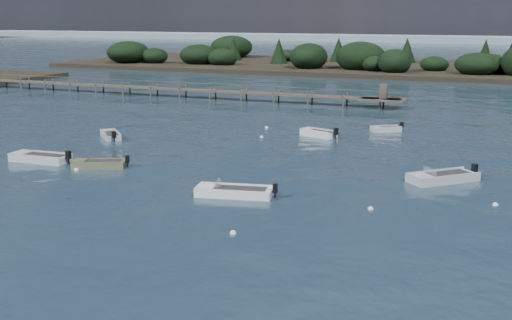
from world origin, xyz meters
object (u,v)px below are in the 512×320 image
at_px(dinghy_mid_white_a, 234,193).
at_px(jetty, 183,90).
at_px(dinghy_mid_grey, 40,159).
at_px(dinghy_mid_white_b, 443,179).
at_px(tender_far_grey, 111,136).
at_px(tender_far_grey_b, 386,130).
at_px(tender_far_white, 319,135).
at_px(dinghy_extra_a, 99,165).

xyz_separation_m(dinghy_mid_white_a, jetty, (-25.01, 39.14, 0.84)).
bearing_deg(dinghy_mid_grey, dinghy_mid_white_b, 10.86).
xyz_separation_m(dinghy_mid_grey, tender_far_grey, (-0.55, 9.43, -0.00)).
bearing_deg(tender_far_grey_b, dinghy_mid_white_a, -99.29).
height_order(dinghy_mid_grey, dinghy_mid_white_a, dinghy_mid_grey).
bearing_deg(tender_far_grey, dinghy_mid_white_a, -35.44).
relative_size(tender_far_white, tender_far_grey, 1.16).
distance_m(tender_far_grey, jetty, 28.03).
xyz_separation_m(tender_far_grey, jetty, (-7.82, 26.90, 0.83)).
bearing_deg(tender_far_grey_b, dinghy_extra_a, -125.98).
bearing_deg(dinghy_extra_a, tender_far_grey_b, 54.02).
height_order(dinghy_mid_white_b, jetty, jetty).
bearing_deg(tender_far_white, dinghy_mid_white_a, -87.37).
bearing_deg(dinghy_mid_white_a, tender_far_white, 92.63).
distance_m(dinghy_mid_grey, dinghy_mid_white_a, 16.88).
bearing_deg(tender_far_grey, dinghy_mid_white_b, -8.39).
distance_m(dinghy_mid_white_a, tender_far_grey, 21.10).
bearing_deg(tender_far_grey_b, dinghy_mid_grey, -133.59).
height_order(dinghy_mid_grey, tender_far_grey, dinghy_mid_grey).
bearing_deg(dinghy_mid_white_a, tender_far_grey_b, 80.71).
relative_size(dinghy_extra_a, jetty, 0.06).
relative_size(dinghy_mid_grey, dinghy_mid_white_a, 0.98).
height_order(tender_far_white, tender_far_grey, tender_far_white).
relative_size(tender_far_white, dinghy_mid_white_b, 0.82).
bearing_deg(tender_far_white, tender_far_grey_b, 43.66).
bearing_deg(dinghy_mid_white_a, dinghy_mid_white_b, 36.58).
bearing_deg(jetty, tender_far_white, -38.73).
bearing_deg(dinghy_mid_white_a, tender_far_grey, 144.56).
bearing_deg(tender_far_grey, tender_far_grey_b, 30.05).
height_order(dinghy_mid_grey, dinghy_mid_white_b, dinghy_mid_white_b).
xyz_separation_m(tender_far_grey_b, dinghy_mid_white_a, (-4.01, -24.50, 0.00)).
height_order(dinghy_extra_a, dinghy_mid_white_b, dinghy_mid_white_b).
relative_size(dinghy_mid_white_a, dinghy_extra_a, 1.25).
relative_size(dinghy_mid_grey, dinghy_mid_white_b, 1.07).
bearing_deg(tender_far_grey_b, jetty, 153.23).
bearing_deg(tender_far_grey_b, tender_far_grey, -149.95).
bearing_deg(jetty, dinghy_mid_white_b, -40.84).
distance_m(dinghy_mid_grey, dinghy_mid_white_b, 28.05).
xyz_separation_m(tender_far_white, jetty, (-24.10, 19.33, 0.81)).
xyz_separation_m(dinghy_extra_a, dinghy_mid_white_b, (22.55, 5.15, 0.02)).
relative_size(tender_far_grey, dinghy_extra_a, 0.80).
bearing_deg(dinghy_mid_grey, tender_far_grey, 93.35).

